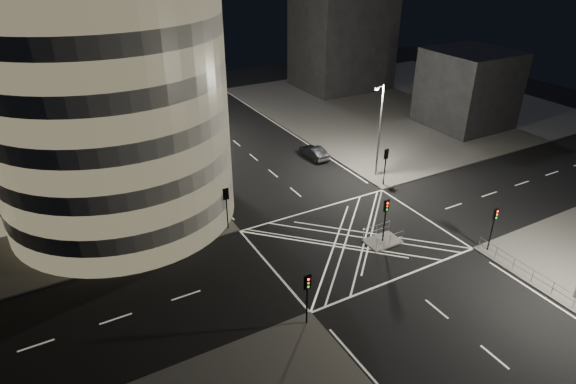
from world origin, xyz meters
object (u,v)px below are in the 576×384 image
traffic_signal_fr (386,160)px  traffic_signal_fl (226,201)px  traffic_signal_island (386,213)px  central_island (382,241)px  traffic_signal_nr (494,221)px  traffic_signal_nl (307,290)px  sedan (314,152)px  street_lamp_left_far (146,101)px  street_lamp_right_far (379,128)px  street_lamp_left_near (196,154)px

traffic_signal_fr → traffic_signal_fl: bearing=180.0°
traffic_signal_fl → traffic_signal_fr: (17.60, 0.00, 0.00)m
traffic_signal_fl → traffic_signal_island: size_ratio=1.00×
central_island → traffic_signal_island: (0.00, 0.00, 2.84)m
traffic_signal_nr → traffic_signal_nl: bearing=180.0°
traffic_signal_fl → sedan: (14.94, 9.54, -2.18)m
central_island → traffic_signal_island: size_ratio=0.75×
sedan → traffic_signal_island: bearing=75.1°
street_lamp_left_far → traffic_signal_nl: bearing=-89.0°
traffic_signal_fl → traffic_signal_nr: (17.60, -13.60, 0.00)m
traffic_signal_nr → traffic_signal_fr: bearing=90.0°
traffic_signal_fr → street_lamp_right_far: (0.64, 2.20, 2.63)m
central_island → sedan: (4.14, 17.84, 0.66)m
traffic_signal_nr → sedan: size_ratio=0.90×
traffic_signal_fr → street_lamp_left_far: 29.63m
traffic_signal_fr → traffic_signal_nr: bearing=-90.0°
street_lamp_left_near → traffic_signal_nl: bearing=-88.1°
street_lamp_left_near → street_lamp_left_far: same height
traffic_signal_nr → sedan: 23.40m
traffic_signal_nr → sedan: bearing=96.6°
street_lamp_right_far → sedan: (-3.29, 7.34, -4.81)m
sedan → street_lamp_left_far: bearing=-43.1°
traffic_signal_island → traffic_signal_nr: bearing=-37.9°
street_lamp_right_far → street_lamp_left_near: bearing=171.0°
traffic_signal_fl → street_lamp_left_far: street_lamp_left_far is taller
traffic_signal_nr → street_lamp_left_far: bearing=116.4°
traffic_signal_nl → traffic_signal_nr: size_ratio=1.00×
traffic_signal_nl → traffic_signal_fr: same height
traffic_signal_fl → traffic_signal_nl: bearing=-90.0°
traffic_signal_nl → central_island: bearing=26.1°
traffic_signal_nr → street_lamp_right_far: (0.64, 15.80, 2.63)m
central_island → traffic_signal_nr: bearing=-37.9°
sedan → street_lamp_right_far: bearing=112.3°
street_lamp_left_far → street_lamp_right_far: (18.87, -21.00, 0.00)m
traffic_signal_fr → central_island: bearing=-129.3°
central_island → traffic_signal_nr: 9.08m
traffic_signal_island → traffic_signal_nl: bearing=-153.9°
street_lamp_left_near → street_lamp_right_far: 19.11m
traffic_signal_nl → street_lamp_right_far: size_ratio=0.40×
traffic_signal_island → street_lamp_right_far: street_lamp_right_far is taller
central_island → street_lamp_left_far: (-11.44, 31.50, 5.47)m
central_island → traffic_signal_nl: size_ratio=0.75×
traffic_signal_nl → street_lamp_left_near: street_lamp_left_near is taller
traffic_signal_nr → traffic_signal_island: 8.62m
traffic_signal_island → traffic_signal_fr: bearing=50.7°
traffic_signal_fr → sedan: bearing=105.6°
traffic_signal_nl → traffic_signal_nr: bearing=0.0°
traffic_signal_fl → street_lamp_right_far: street_lamp_right_far is taller
central_island → traffic_signal_fl: traffic_signal_fl is taller
traffic_signal_fl → traffic_signal_fr: size_ratio=1.00×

